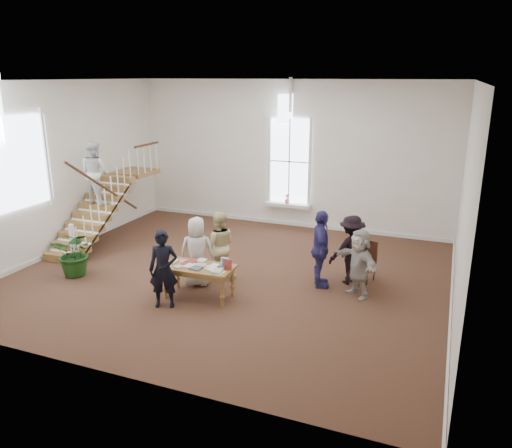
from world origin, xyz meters
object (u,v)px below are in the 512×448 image
at_px(elderly_woman, 197,251).
at_px(side_chair, 367,259).
at_px(library_table, 199,270).
at_px(person_yellow, 219,246).
at_px(police_officer, 163,269).
at_px(woman_cluster_b, 351,250).
at_px(floor_plant, 75,253).
at_px(woman_cluster_a, 321,249).
at_px(woman_cluster_c, 359,263).

distance_m(elderly_woman, side_chair, 3.92).
distance_m(library_table, person_yellow, 1.11).
relative_size(police_officer, elderly_woman, 1.03).
bearing_deg(woman_cluster_b, side_chair, -175.16).
bearing_deg(library_table, floor_plant, 177.43).
bearing_deg(side_chair, elderly_woman, -136.71).
relative_size(police_officer, woman_cluster_b, 1.02).
height_order(woman_cluster_b, floor_plant, woman_cluster_b).
xyz_separation_m(person_yellow, woman_cluster_b, (2.91, 0.88, -0.01)).
bearing_deg(woman_cluster_a, elderly_woman, 90.94).
height_order(woman_cluster_a, floor_plant, woman_cluster_a).
height_order(police_officer, woman_cluster_a, woman_cluster_a).
xyz_separation_m(library_table, elderly_woman, (-0.36, 0.60, 0.16)).
height_order(police_officer, woman_cluster_c, police_officer).
bearing_deg(police_officer, floor_plant, 145.83).
bearing_deg(library_table, person_yellow, 90.89).
xyz_separation_m(police_officer, side_chair, (3.62, 2.94, -0.29)).
relative_size(woman_cluster_c, side_chair, 1.59).
distance_m(elderly_woman, woman_cluster_b, 3.50).
relative_size(police_officer, person_yellow, 1.00).
distance_m(person_yellow, woman_cluster_b, 3.04).
relative_size(library_table, woman_cluster_c, 1.03).
height_order(woman_cluster_a, side_chair, woman_cluster_a).
distance_m(police_officer, person_yellow, 1.80).
xyz_separation_m(library_table, side_chair, (3.16, 2.29, -0.11)).
bearing_deg(woman_cluster_c, person_yellow, -131.74).
distance_m(library_table, floor_plant, 3.31).
relative_size(police_officer, woman_cluster_c, 1.08).
xyz_separation_m(library_table, police_officer, (-0.46, -0.65, 0.18)).
relative_size(library_table, floor_plant, 1.37).
height_order(elderly_woman, side_chair, elderly_woman).
bearing_deg(woman_cluster_c, library_table, -112.97).
bearing_deg(woman_cluster_a, library_table, 105.54).
distance_m(library_table, police_officer, 0.82).
height_order(police_officer, woman_cluster_b, police_officer).
bearing_deg(elderly_woman, library_table, 100.93).
height_order(elderly_woman, person_yellow, person_yellow).
bearing_deg(library_table, woman_cluster_b, 32.45).
height_order(library_table, woman_cluster_a, woman_cluster_a).
relative_size(woman_cluster_b, floor_plant, 1.42).
distance_m(woman_cluster_a, woman_cluster_b, 0.75).
height_order(police_officer, side_chair, police_officer).
bearing_deg(library_table, police_officer, -127.80).
relative_size(woman_cluster_a, woman_cluster_b, 1.10).
bearing_deg(side_chair, woman_cluster_c, -73.24).
bearing_deg(person_yellow, side_chair, 175.40).
relative_size(person_yellow, woman_cluster_c, 1.08).
bearing_deg(police_officer, library_table, 33.53).
relative_size(woman_cluster_c, floor_plant, 1.33).
bearing_deg(side_chair, floor_plant, -142.95).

